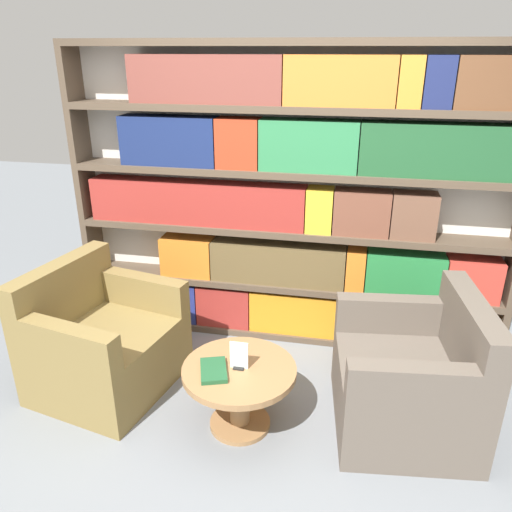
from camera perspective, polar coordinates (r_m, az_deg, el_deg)
name	(u,v)px	position (r m, az deg, el deg)	size (l,w,h in m)	color
ground_plane	(245,469)	(3.04, -1.28, -23.20)	(14.00, 14.00, 0.00)	slate
bookshelf	(293,205)	(3.75, 4.24, 5.89)	(3.30, 0.30, 2.24)	silver
armchair_left	(103,345)	(3.61, -17.08, -9.66)	(0.97, 1.03, 0.86)	olive
armchair_right	(411,382)	(3.26, 17.25, -13.55)	(0.90, 0.97, 0.86)	brown
coffee_table	(239,384)	(3.11, -1.90, -14.46)	(0.69, 0.69, 0.43)	olive
table_sign	(239,357)	(2.99, -1.95, -11.46)	(0.11, 0.06, 0.17)	black
stray_book	(214,370)	(3.00, -4.88, -12.88)	(0.22, 0.27, 0.03)	#1E512D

